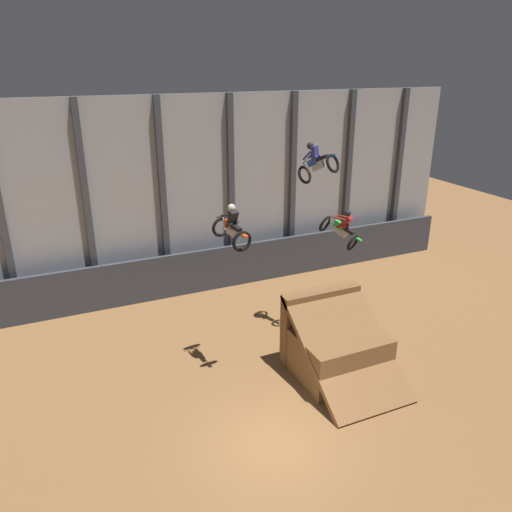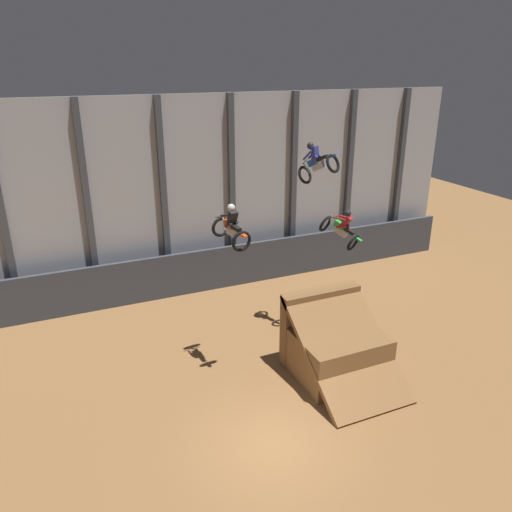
{
  "view_description": "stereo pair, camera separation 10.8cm",
  "coord_description": "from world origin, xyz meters",
  "px_view_note": "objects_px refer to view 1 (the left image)",
  "views": [
    {
      "loc": [
        -5.25,
        -10.44,
        10.64
      ],
      "look_at": [
        2.12,
        5.99,
        3.57
      ],
      "focal_mm": 35.0,
      "sensor_mm": 36.0,
      "label": 1
    },
    {
      "loc": [
        -5.15,
        -10.48,
        10.64
      ],
      "look_at": [
        2.12,
        5.99,
        3.57
      ],
      "focal_mm": 35.0,
      "sensor_mm": 36.0,
      "label": 2
    }
  ],
  "objects_px": {
    "rider_bike_center_air": "(317,163)",
    "rider_bike_right_air": "(341,229)",
    "dirt_ramp": "(334,345)",
    "rider_bike_left_air": "(232,228)"
  },
  "relations": [
    {
      "from": "rider_bike_left_air",
      "to": "rider_bike_right_air",
      "type": "distance_m",
      "value": 5.15
    },
    {
      "from": "rider_bike_right_air",
      "to": "rider_bike_center_air",
      "type": "bearing_deg",
      "value": 127.45
    },
    {
      "from": "rider_bike_center_air",
      "to": "rider_bike_right_air",
      "type": "height_order",
      "value": "rider_bike_center_air"
    },
    {
      "from": "dirt_ramp",
      "to": "rider_bike_left_air",
      "type": "distance_m",
      "value": 5.69
    },
    {
      "from": "dirt_ramp",
      "to": "rider_bike_right_air",
      "type": "xyz_separation_m",
      "value": [
        1.81,
        2.67,
        3.41
      ]
    },
    {
      "from": "rider_bike_left_air",
      "to": "rider_bike_right_air",
      "type": "xyz_separation_m",
      "value": [
        4.99,
        0.85,
        -0.95
      ]
    },
    {
      "from": "rider_bike_left_air",
      "to": "rider_bike_center_air",
      "type": "height_order",
      "value": "rider_bike_center_air"
    },
    {
      "from": "rider_bike_left_air",
      "to": "rider_bike_center_air",
      "type": "relative_size",
      "value": 1.0
    },
    {
      "from": "rider_bike_center_air",
      "to": "rider_bike_right_air",
      "type": "relative_size",
      "value": 0.99
    },
    {
      "from": "dirt_ramp",
      "to": "rider_bike_center_air",
      "type": "bearing_deg",
      "value": 75.24
    }
  ]
}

